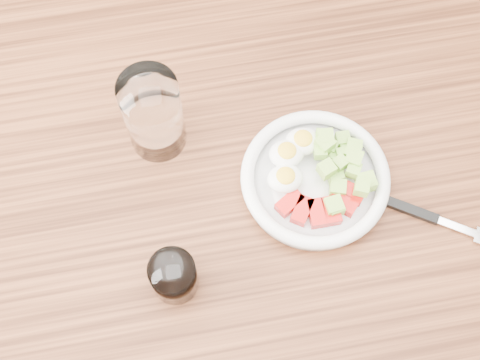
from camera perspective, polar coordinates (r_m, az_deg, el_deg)
ground at (r=1.67m, az=0.41°, el=-10.76°), size 4.00×4.00×0.00m
dining_table at (r=1.03m, az=0.65°, el=-3.20°), size 1.50×0.90×0.77m
bowl at (r=0.93m, az=6.45°, el=0.32°), size 0.21×0.21×0.05m
fork at (r=0.95m, az=15.35°, el=-2.86°), size 0.18×0.12×0.01m
water_glass at (r=0.91m, az=-7.41°, el=5.57°), size 0.08×0.08×0.14m
coffee_glass at (r=0.86m, az=-5.68°, el=-8.19°), size 0.06×0.06×0.07m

